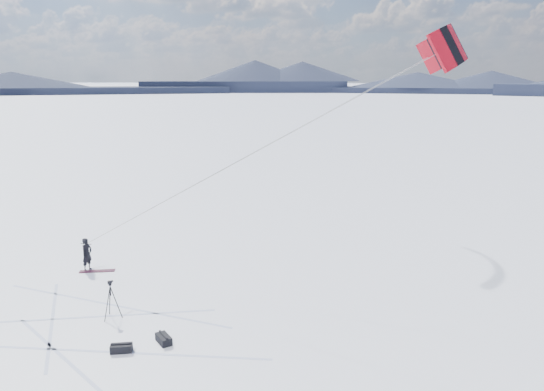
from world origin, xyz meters
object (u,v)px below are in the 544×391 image
at_px(gear_bag_b, 164,339).
at_px(snowboard, 97,271).
at_px(gear_bag_a, 121,348).
at_px(tripod, 111,294).
at_px(snowkiter, 88,270).

bearing_deg(gear_bag_b, snowboard, -179.37).
distance_m(snowboard, gear_bag_a, 8.35).
bearing_deg(tripod, snowkiter, 115.97).
relative_size(snowkiter, tripod, 1.05).
bearing_deg(snowboard, snowkiter, 152.11).
distance_m(snowboard, tripod, 5.59).
bearing_deg(gear_bag_b, snowkiter, -177.31).
bearing_deg(snowboard, gear_bag_a, -74.05).
bearing_deg(snowkiter, snowboard, -86.85).
distance_m(snowkiter, gear_bag_a, 8.73).
relative_size(gear_bag_a, gear_bag_b, 0.97).
bearing_deg(snowkiter, gear_bag_a, -130.47).
distance_m(tripod, gear_bag_b, 3.23).
bearing_deg(snowboard, gear_bag_b, -64.07).
bearing_deg(snowboard, tripod, -73.63).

